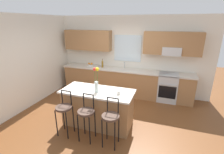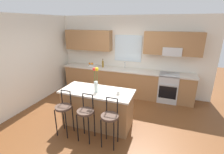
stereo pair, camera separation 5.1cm
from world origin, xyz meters
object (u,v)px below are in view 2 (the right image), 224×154
Objects in this scene: bar_stool_near at (64,109)px; flower_vase at (96,81)px; mug_ceramic at (118,92)px; fruit_bowl_oranges at (91,65)px; kitchen_island at (98,107)px; oven_range at (168,87)px; bar_stool_middle at (86,114)px; bottle_olive_oil at (103,64)px; bar_stool_far at (110,118)px.

bar_stool_near is 1.72× the size of flower_vase.
mug_ceramic is at bearing 5.44° from flower_vase.
flower_vase is at bearing -60.44° from fruit_bowl_oranges.
kitchen_island is at bearing 47.44° from bar_stool_near.
bar_stool_middle reaches higher than oven_range.
bar_stool_middle is (0.55, 0.00, 0.00)m from bar_stool_near.
mug_ceramic is 2.65m from fruit_bowl_oranges.
bottle_olive_oil reaches higher than mug_ceramic.
kitchen_island is 1.67× the size of bar_stool_far.
fruit_bowl_oranges is (-1.16, 2.00, 0.50)m from kitchen_island.
bar_stool_far is at bearing -89.04° from mug_ceramic.
bottle_olive_oil reaches higher than bar_stool_near.
fruit_bowl_oranges reaches higher than bar_stool_near.
bar_stool_near and bar_stool_far have the same top height.
bottle_olive_oil is (-0.70, 2.08, -0.15)m from flower_vase.
flower_vase reaches higher than bottle_olive_oil.
flower_vase is at bearing -71.40° from bottle_olive_oil.
kitchen_island is at bearing 132.56° from bar_stool_far.
bar_stool_near is at bearing 180.00° from bar_stool_middle.
flower_vase reaches higher than bar_stool_middle.
fruit_bowl_oranges is (-2.77, 0.02, 0.50)m from oven_range.
mug_ceramic is at bearing 90.96° from bar_stool_far.
bottle_olive_oil is at bearing 92.89° from bar_stool_near.
mug_ceramic is at bearing 46.44° from bar_stool_middle.
kitchen_island is 7.27× the size of fruit_bowl_oranges.
bar_stool_near is 2.69m from fruit_bowl_oranges.
bottle_olive_oil is at bearing 179.38° from oven_range.
flower_vase reaches higher than oven_range.
bar_stool_middle is 2.72m from bottle_olive_oil.
oven_range is at bearing 62.03° from mug_ceramic.
oven_range is at bearing 67.69° from bar_stool_far.
kitchen_island is at bearing 103.91° from flower_vase.
oven_range is 2.79m from bar_stool_far.
flower_vase reaches higher than bar_stool_near.
bottle_olive_oil is (-1.22, 2.03, 0.08)m from mug_ceramic.
bar_stool_far is at bearing -56.66° from fruit_bowl_oranges.
oven_range is at bearing 50.91° from kitchen_island.
fruit_bowl_oranges is (-1.18, 2.08, -0.23)m from flower_vase.
fruit_bowl_oranges reaches higher than mug_ceramic.
bar_stool_middle is (-1.61, -2.58, 0.18)m from oven_range.
kitchen_island is 19.38× the size of mug_ceramic.
bar_stool_middle is at bearing 0.00° from bar_stool_near.
mug_ceramic is (0.54, 0.57, 0.33)m from bar_stool_middle.
mug_ceramic reaches higher than kitchen_island.
fruit_bowl_oranges reaches higher than kitchen_island.
bar_stool_near is 0.55m from bar_stool_middle.
mug_ceramic is at bearing -117.97° from oven_range.
bottle_olive_oil is at bearing 115.32° from bar_stool_far.
kitchen_island is 0.74m from mug_ceramic.
bar_stool_far reaches higher than mug_ceramic.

